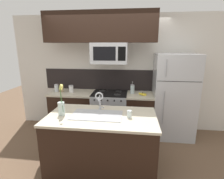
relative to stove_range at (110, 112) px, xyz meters
The scene contains 19 objects.
ground_plane 1.01m from the stove_range, 90.00° to the right, with size 10.00×10.00×0.00m, color brown.
rear_partition 0.97m from the stove_range, 51.72° to the left, with size 5.20×0.10×2.60m, color silver.
splash_band 0.76m from the stove_range, 90.00° to the left, with size 3.20×0.01×0.48m, color black.
back_counter_left 0.85m from the stove_range, behind, with size 0.97×0.65×0.91m.
back_counter_right 0.66m from the stove_range, ahead, with size 0.59×0.65×0.91m.
stove_range is the anchor object (origin of this frame).
microwave 1.31m from the stove_range, 89.84° to the right, with size 0.74×0.40×0.42m.
upper_cabinet_band 1.83m from the stove_range, 165.27° to the right, with size 2.26×0.34×0.60m, color black.
refrigerator 1.43m from the stove_range, ahead, with size 0.84×0.74×1.78m.
storage_jar_tall 1.33m from the stove_range, behind, with size 0.09×0.09×0.17m.
storage_jar_medium 1.22m from the stove_range, behind, with size 0.10×0.10×0.15m.
storage_jar_short 1.02m from the stove_range, behind, with size 0.10×0.10×0.16m.
banana_bunch 0.85m from the stove_range, ahead, with size 0.19×0.16×0.08m.
french_press 0.74m from the stove_range, ahead, with size 0.09×0.09×0.27m.
island_counter 1.25m from the stove_range, 87.99° to the right, with size 1.64×0.91×0.91m.
kitchen_sink 1.31m from the stove_range, 91.31° to the right, with size 0.76×0.44×0.16m.
sink_faucet 1.22m from the stove_range, 91.54° to the right, with size 0.14×0.14×0.31m.
drinking_glass 1.45m from the stove_range, 70.12° to the right, with size 0.07×0.07×0.11m.
flower_vase 1.52m from the stove_range, 113.36° to the right, with size 0.12×0.17×0.47m.
Camera 1 is at (0.50, -2.76, 1.94)m, focal length 28.00 mm.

